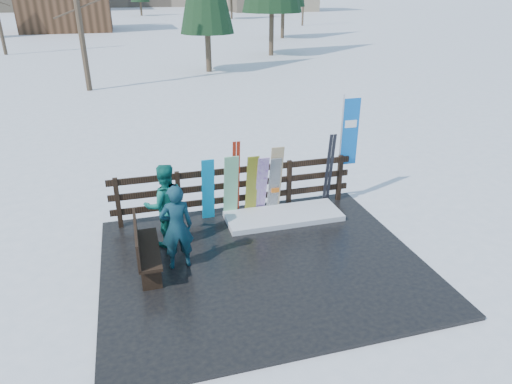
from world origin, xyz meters
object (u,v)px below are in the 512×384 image
object	(u,v)px
snowboard_3	(261,185)
person_front	(177,227)
snowboard_5	(275,179)
person_back	(165,205)
snowboard_0	(208,190)
bench	(144,247)
snowboard_1	(231,187)
rental_flag	(348,136)
snowboard_2	(252,185)
snowboard_4	(274,185)

from	to	relation	value
snowboard_3	person_front	xyz separation A→B (m)	(-2.10, -1.68, 0.11)
snowboard_5	person_back	size ratio (longest dim) A/B	0.96
person_front	snowboard_0	bearing A→B (deg)	-120.74
snowboard_3	person_back	size ratio (longest dim) A/B	0.86
bench	snowboard_5	world-z (taller)	snowboard_5
person_back	person_front	bearing A→B (deg)	90.57
snowboard_0	snowboard_1	size ratio (longest dim) A/B	0.98
snowboard_3	rental_flag	size ratio (longest dim) A/B	0.57
person_front	rental_flag	bearing A→B (deg)	-158.70
snowboard_1	person_front	world-z (taller)	person_front
snowboard_2	person_front	bearing A→B (deg)	-138.18
rental_flag	snowboard_5	bearing A→B (deg)	-171.77
rental_flag	snowboard_4	bearing A→B (deg)	-171.90
rental_flag	person_back	xyz separation A→B (m)	(-4.42, -1.05, -0.74)
snowboard_1	rental_flag	bearing A→B (deg)	5.31
person_back	snowboard_4	bearing A→B (deg)	-169.84
snowboard_4	rental_flag	size ratio (longest dim) A/B	0.54
snowboard_1	snowboard_5	world-z (taller)	snowboard_5
snowboard_2	snowboard_3	bearing A→B (deg)	0.00
snowboard_3	person_back	xyz separation A→B (m)	(-2.22, -0.78, 0.15)
person_front	bench	bearing A→B (deg)	-2.76
snowboard_3	rental_flag	world-z (taller)	rental_flag
bench	snowboard_4	bearing A→B (deg)	29.09
bench	rental_flag	xyz separation A→B (m)	(4.92, 1.95, 1.09)
snowboard_4	person_back	bearing A→B (deg)	-162.87
bench	person_back	distance (m)	1.09
snowboard_3	rental_flag	bearing A→B (deg)	7.01
rental_flag	person_front	distance (m)	4.78
snowboard_0	snowboard_5	distance (m)	1.55
bench	snowboard_0	bearing A→B (deg)	48.29
snowboard_1	snowboard_2	world-z (taller)	snowboard_1
snowboard_1	snowboard_3	bearing A→B (deg)	0.00
snowboard_1	snowboard_3	distance (m)	0.71
bench	person_front	world-z (taller)	person_front
snowboard_3	snowboard_0	bearing A→B (deg)	180.00
snowboard_5	person_front	bearing A→B (deg)	-145.41
bench	rental_flag	distance (m)	5.40
snowboard_0	snowboard_2	xyz separation A→B (m)	(0.99, -0.00, -0.01)
bench	snowboard_0	size ratio (longest dim) A/B	0.99
snowboard_2	rental_flag	xyz separation A→B (m)	(2.43, 0.27, 0.86)
snowboard_2	snowboard_3	size ratio (longest dim) A/B	1.02
snowboard_4	person_front	world-z (taller)	person_front
snowboard_2	snowboard_4	distance (m)	0.53
snowboard_4	bench	bearing A→B (deg)	-150.91
snowboard_5	snowboard_3	bearing A→B (deg)	-180.00
snowboard_1	person_back	xyz separation A→B (m)	(-1.51, -0.78, 0.10)
snowboard_0	snowboard_4	size ratio (longest dim) A/B	1.07
snowboard_1	person_back	bearing A→B (deg)	-152.83
snowboard_2	person_front	size ratio (longest dim) A/B	0.91
rental_flag	snowboard_3	bearing A→B (deg)	-172.99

